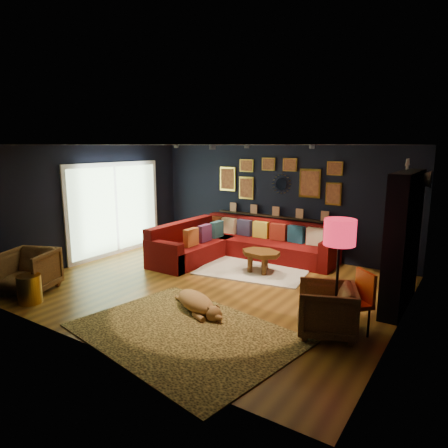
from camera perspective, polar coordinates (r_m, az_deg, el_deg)
The scene contains 20 objects.
floor at distance 7.59m, azimuth -1.78°, elevation -8.79°, with size 6.50×6.50×0.00m, color #8F5D20.
room_walls at distance 7.20m, azimuth -1.86°, elevation 3.21°, with size 6.50×6.50×6.50m.
sectional at distance 9.26m, azimuth 1.55°, elevation -2.99°, with size 3.41×2.69×0.86m.
ledge at distance 9.60m, azimuth 7.44°, elevation 1.07°, with size 3.20×0.12×0.04m, color black.
gallery_wall at distance 9.52m, azimuth 7.60°, elevation 6.37°, with size 3.15×0.04×1.02m.
sunburst_mirror at distance 9.48m, azimuth 8.21°, elevation 5.68°, with size 0.47×0.16×0.47m.
fireplace at distance 6.98m, azimuth 24.08°, elevation -2.81°, with size 0.31×1.60×2.20m.
deer_head at distance 7.31m, azimuth 25.74°, elevation 5.84°, with size 0.50×0.28×0.45m.
sliding_door at distance 9.86m, azimuth -15.21°, elevation 2.10°, with size 0.06×2.80×2.20m.
ceiling_spots at distance 7.80m, azimuth 1.55°, elevation 10.95°, with size 3.30×2.50×0.06m.
shag_rug at distance 8.49m, azimuth 4.28°, elevation -6.51°, with size 2.19×1.60×0.03m, color silver.
leopard_rug at distance 5.82m, azimuth -5.68°, elevation -15.23°, with size 3.04×2.17×0.02m, color gold.
coffee_table at distance 8.25m, azimuth 5.27°, elevation -4.45°, with size 0.93×0.74×0.43m.
pouf at distance 9.36m, azimuth -2.52°, elevation -3.56°, with size 0.55×0.55×0.36m, color maroon.
armchair_left at distance 7.96m, azimuth -26.13°, elevation -5.79°, with size 0.82×0.77×0.85m, color #B77539.
armchair_right at distance 5.81m, azimuth 14.43°, elevation -11.44°, with size 0.76×0.72×0.79m, color #B77539.
gold_stool at distance 7.46m, azimuth -26.03°, elevation -8.37°, with size 0.38×0.38×0.48m, color gold.
orange_chair at distance 5.91m, azimuth 18.60°, elevation -9.91°, with size 0.59×0.59×0.89m.
floor_lamp at distance 5.74m, azimuth 16.19°, elevation -1.84°, with size 0.44×0.44×1.60m.
dog at distance 6.44m, azimuth -4.11°, elevation -10.53°, with size 1.25×0.61×0.39m, color tan, non-canonical shape.
Camera 1 is at (4.12, -5.82, 2.60)m, focal length 32.00 mm.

